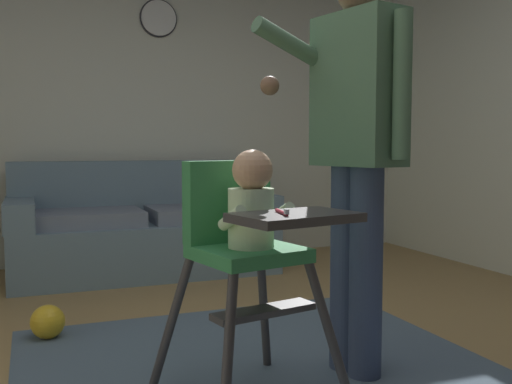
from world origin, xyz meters
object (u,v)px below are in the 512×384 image
Objects in this scene: high_chair at (248,229)px; adult_standing at (357,148)px; couch at (144,230)px; wall_clock at (158,18)px; toy_ball at (48,322)px.

adult_standing reaches higher than high_chair.
wall_clock is (0.24, 0.48, 1.73)m from couch.
wall_clock reaches higher than adult_standing.
high_chair is at bearing 0.06° from adult_standing.
high_chair is at bearing -57.45° from toy_ball.
high_chair is 0.62m from adult_standing.
toy_ball is (-0.69, 1.08, -0.58)m from high_chair.
wall_clock is (0.30, 2.96, 1.39)m from high_chair.
adult_standing reaches higher than toy_ball.
couch is 1.81m from wall_clock.
adult_standing is 9.92× the size of toy_ball.
toy_ball is (-1.22, 0.96, -0.88)m from adult_standing.
adult_standing is at bearing 90.90° from high_chair.
toy_ball is 2.90m from wall_clock.
wall_clock reaches higher than high_chair.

